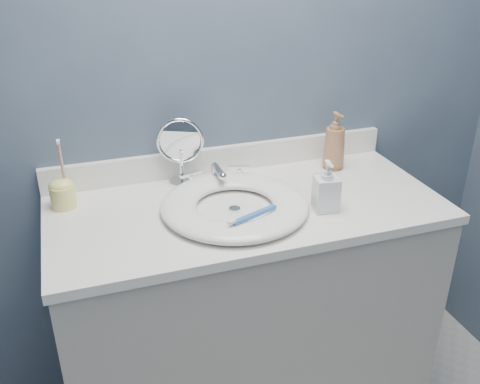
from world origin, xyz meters
name	(u,v)px	position (x,y,z in m)	size (l,w,h in m)	color
back_wall	(220,81)	(0.00, 1.25, 1.20)	(2.20, 0.02, 2.40)	#404B61
vanity_cabinet	(246,318)	(0.00, 0.97, 0.42)	(1.20, 0.55, 0.85)	#AEAA9F
countertop	(247,208)	(0.00, 0.97, 0.86)	(1.22, 0.57, 0.03)	white
backsplash	(222,159)	(0.00, 1.24, 0.93)	(1.22, 0.02, 0.09)	white
basin	(235,205)	(-0.05, 0.94, 0.90)	(0.45, 0.45, 0.04)	white
drain	(235,209)	(-0.05, 0.94, 0.88)	(0.04, 0.04, 0.01)	silver
faucet	(216,176)	(-0.05, 1.14, 0.91)	(0.25, 0.13, 0.07)	silver
makeup_mirror	(180,148)	(-0.16, 1.18, 1.01)	(0.15, 0.09, 0.23)	silver
soap_bottle_amber	(335,141)	(0.38, 1.14, 0.98)	(0.08, 0.08, 0.21)	#9C6B46
soap_bottle_clear	(327,186)	(0.21, 0.87, 0.96)	(0.07, 0.07, 0.16)	silver
toothbrush_holder	(62,192)	(-0.54, 1.13, 0.93)	(0.08, 0.08, 0.22)	#F3EA79
toothbrush_lying	(253,216)	(-0.04, 0.82, 0.92)	(0.17, 0.08, 0.02)	#3367B5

